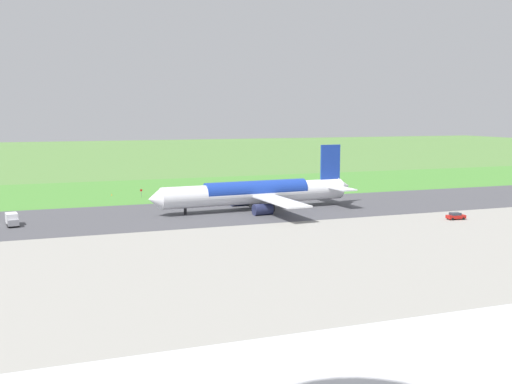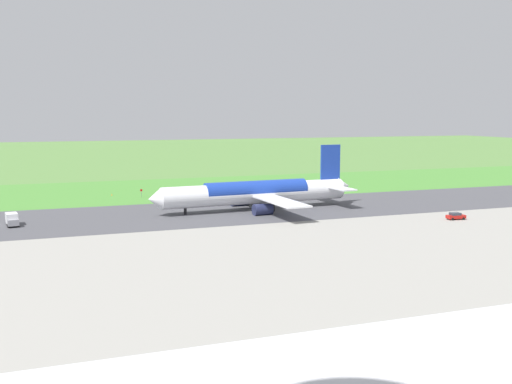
{
  "view_description": "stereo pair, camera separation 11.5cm",
  "coord_description": "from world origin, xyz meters",
  "px_view_note": "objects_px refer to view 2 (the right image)",
  "views": [
    {
      "loc": [
        39.71,
        134.18,
        23.71
      ],
      "look_at": [
        -8.15,
        0.0,
        4.5
      ],
      "focal_mm": 40.66,
      "sensor_mm": 36.0,
      "label": 1
    },
    {
      "loc": [
        39.6,
        134.22,
        23.71
      ],
      "look_at": [
        -8.15,
        0.0,
        4.5
      ],
      "focal_mm": 40.66,
      "sensor_mm": 36.0,
      "label": 2
    }
  ],
  "objects_px": {
    "service_truck_baggage": "(12,219)",
    "no_stopping_sign": "(141,192)",
    "traffic_cone_orange": "(112,195)",
    "service_car_followme": "(456,216)",
    "airliner_main": "(257,193)"
  },
  "relations": [
    {
      "from": "no_stopping_sign",
      "to": "service_truck_baggage",
      "type": "bearing_deg",
      "value": 46.21
    },
    {
      "from": "service_truck_baggage",
      "to": "traffic_cone_orange",
      "type": "distance_m",
      "value": 47.42
    },
    {
      "from": "service_truck_baggage",
      "to": "no_stopping_sign",
      "type": "bearing_deg",
      "value": -133.79
    },
    {
      "from": "no_stopping_sign",
      "to": "traffic_cone_orange",
      "type": "height_order",
      "value": "no_stopping_sign"
    },
    {
      "from": "airliner_main",
      "to": "no_stopping_sign",
      "type": "relative_size",
      "value": 23.0
    },
    {
      "from": "service_car_followme",
      "to": "no_stopping_sign",
      "type": "relative_size",
      "value": 1.84
    },
    {
      "from": "service_car_followme",
      "to": "no_stopping_sign",
      "type": "bearing_deg",
      "value": -44.0
    },
    {
      "from": "service_car_followme",
      "to": "traffic_cone_orange",
      "type": "relative_size",
      "value": 7.88
    },
    {
      "from": "airliner_main",
      "to": "traffic_cone_orange",
      "type": "xyz_separation_m",
      "value": [
        31.65,
        -38.23,
        -4.08
      ]
    },
    {
      "from": "service_car_followme",
      "to": "airliner_main",
      "type": "bearing_deg",
      "value": -36.56
    },
    {
      "from": "airliner_main",
      "to": "no_stopping_sign",
      "type": "height_order",
      "value": "airliner_main"
    },
    {
      "from": "no_stopping_sign",
      "to": "airliner_main",
      "type": "bearing_deg",
      "value": 127.2
    },
    {
      "from": "service_car_followme",
      "to": "no_stopping_sign",
      "type": "distance_m",
      "value": 85.75
    },
    {
      "from": "service_truck_baggage",
      "to": "service_car_followme",
      "type": "height_order",
      "value": "service_truck_baggage"
    },
    {
      "from": "airliner_main",
      "to": "service_car_followme",
      "type": "bearing_deg",
      "value": 143.44
    }
  ]
}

